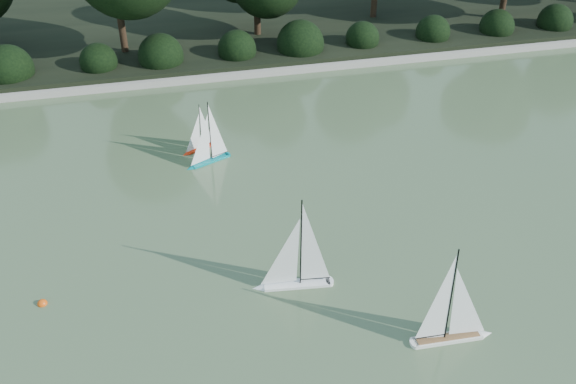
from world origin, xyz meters
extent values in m
plane|color=#3E5030|center=(0.00, 0.00, 0.00)|extent=(80.00, 80.00, 0.00)
cube|color=gray|center=(0.00, 9.00, 0.09)|extent=(40.00, 0.35, 0.18)
cube|color=black|center=(0.00, 13.00, 0.15)|extent=(40.00, 8.00, 0.30)
cylinder|color=black|center=(-3.00, 10.90, 0.83)|extent=(0.20, 0.20, 1.66)
cylinder|color=black|center=(1.00, 11.40, 0.63)|extent=(0.20, 0.20, 1.26)
cylinder|color=black|center=(9.00, 11.00, 0.74)|extent=(0.20, 0.20, 1.48)
sphere|color=black|center=(-6.00, 9.90, 0.45)|extent=(1.10, 1.10, 1.10)
sphere|color=black|center=(-4.00, 9.90, 0.45)|extent=(1.10, 1.10, 1.10)
sphere|color=black|center=(-2.00, 9.90, 0.45)|extent=(1.10, 1.10, 1.10)
sphere|color=black|center=(0.00, 9.90, 0.45)|extent=(1.10, 1.10, 1.10)
sphere|color=black|center=(2.00, 9.90, 0.45)|extent=(1.10, 1.10, 1.10)
sphere|color=black|center=(4.00, 9.90, 0.45)|extent=(1.10, 1.10, 1.10)
sphere|color=black|center=(6.00, 9.90, 0.45)|extent=(1.10, 1.10, 1.10)
sphere|color=black|center=(8.00, 9.90, 0.45)|extent=(1.10, 1.10, 1.10)
sphere|color=black|center=(10.00, 9.90, 0.45)|extent=(1.10, 1.10, 1.10)
cube|color=white|center=(-0.51, 0.40, 0.06)|extent=(1.12, 0.35, 0.11)
cone|color=white|center=(-1.15, 0.48, 0.06)|extent=(0.25, 0.25, 0.22)
cylinder|color=white|center=(0.04, 0.33, 0.06)|extent=(0.15, 0.15, 0.11)
cylinder|color=black|center=(-0.46, 0.39, 0.96)|extent=(0.02, 0.02, 1.71)
cylinder|color=black|center=(-0.22, 0.36, 0.18)|extent=(0.51, 0.08, 0.02)
cube|color=white|center=(1.41, -1.30, 0.05)|extent=(1.08, 0.26, 0.11)
cone|color=white|center=(2.03, -1.33, 0.05)|extent=(0.22, 0.22, 0.21)
cylinder|color=white|center=(0.88, -1.28, 0.05)|extent=(0.13, 0.13, 0.11)
cube|color=olive|center=(1.41, -1.30, 0.11)|extent=(0.99, 0.20, 0.01)
cylinder|color=black|center=(1.36, -1.30, 0.93)|extent=(0.02, 0.02, 1.65)
cylinder|color=black|center=(1.12, -1.29, 0.17)|extent=(0.49, 0.04, 0.02)
cube|color=red|center=(-1.53, 5.29, 0.03)|extent=(0.68, 0.43, 0.07)
cone|color=red|center=(-1.89, 5.12, 0.03)|extent=(0.19, 0.19, 0.14)
cylinder|color=red|center=(-1.22, 5.45, 0.03)|extent=(0.11, 0.11, 0.07)
cylinder|color=black|center=(-1.50, 5.31, 0.61)|extent=(0.02, 0.02, 1.08)
cylinder|color=black|center=(-1.36, 5.38, 0.11)|extent=(0.29, 0.15, 0.01)
cube|color=#027C81|center=(-1.38, 4.71, 0.04)|extent=(0.88, 0.51, 0.09)
cone|color=#027C81|center=(-1.85, 4.50, 0.04)|extent=(0.23, 0.23, 0.18)
cylinder|color=#027C81|center=(-0.98, 4.88, 0.04)|extent=(0.14, 0.14, 0.09)
cylinder|color=black|center=(-1.34, 4.72, 0.77)|extent=(0.02, 0.02, 1.37)
cylinder|color=black|center=(-1.16, 4.80, 0.14)|extent=(0.38, 0.17, 0.01)
sphere|color=#E84F0C|center=(-4.62, 0.92, 0.00)|extent=(0.16, 0.16, 0.16)
camera|label=1|loc=(-2.52, -7.35, 7.28)|focal=40.00mm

